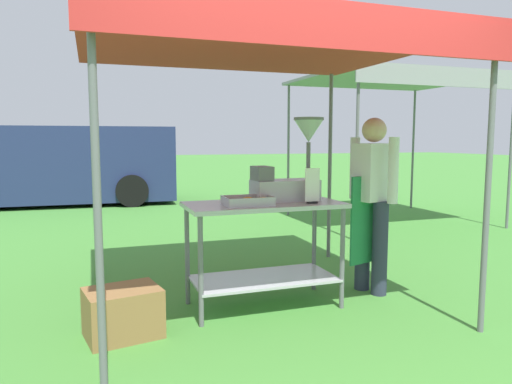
# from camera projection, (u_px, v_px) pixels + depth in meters

# --- Properties ---
(ground_plane) EXTENTS (70.00, 70.00, 0.00)m
(ground_plane) POSITION_uv_depth(u_px,v_px,m) (167.00, 215.00, 8.91)
(ground_plane) COLOR #478E38
(stall_canopy) EXTENTS (2.86, 2.58, 2.22)m
(stall_canopy) POSITION_uv_depth(u_px,v_px,m) (260.00, 50.00, 3.90)
(stall_canopy) COLOR slate
(stall_canopy) RESTS_ON ground
(donut_cart) EXTENTS (1.30, 0.63, 0.89)m
(donut_cart) POSITION_uv_depth(u_px,v_px,m) (264.00, 232.00, 3.97)
(donut_cart) COLOR #B7B7BC
(donut_cart) RESTS_ON ground
(donut_tray) EXTENTS (0.39, 0.27, 0.07)m
(donut_tray) POSITION_uv_depth(u_px,v_px,m) (248.00, 202.00, 3.80)
(donut_tray) COLOR #B7B7BC
(donut_tray) RESTS_ON donut_cart
(donut_fryer) EXTENTS (0.63, 0.28, 0.71)m
(donut_fryer) POSITION_uv_depth(u_px,v_px,m) (290.00, 171.00, 4.08)
(donut_fryer) COLOR #B7B7BC
(donut_fryer) RESTS_ON donut_cart
(menu_sign) EXTENTS (0.13, 0.05, 0.29)m
(menu_sign) POSITION_uv_depth(u_px,v_px,m) (312.00, 188.00, 3.89)
(menu_sign) COLOR black
(menu_sign) RESTS_ON donut_cart
(vendor) EXTENTS (0.47, 0.53, 1.61)m
(vendor) POSITION_uv_depth(u_px,v_px,m) (372.00, 196.00, 4.32)
(vendor) COLOR #2D3347
(vendor) RESTS_ON ground
(supply_crate) EXTENTS (0.57, 0.48, 0.35)m
(supply_crate) POSITION_uv_depth(u_px,v_px,m) (123.00, 313.00, 3.40)
(supply_crate) COLOR olive
(supply_crate) RESTS_ON ground
(van_navy) EXTENTS (5.00, 2.27, 1.69)m
(van_navy) POSITION_uv_depth(u_px,v_px,m) (59.00, 164.00, 10.39)
(van_navy) COLOR navy
(van_navy) RESTS_ON ground
(neighbour_tent) EXTENTS (2.98, 2.61, 2.46)m
(neighbour_tent) POSITION_uv_depth(u_px,v_px,m) (394.00, 82.00, 7.94)
(neighbour_tent) COLOR slate
(neighbour_tent) RESTS_ON ground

